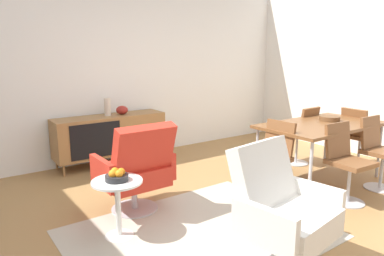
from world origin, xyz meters
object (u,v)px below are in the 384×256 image
dining_chair_near_window (272,156)px  side_table_round (118,202)px  dining_chair_back_right (301,133)px  sideboard (110,135)px  dining_table (321,127)px  wooden_bowl_on_table (330,118)px  dining_chair_far_end (358,135)px  vase_sculptural_dark (122,110)px  vase_cobalt (108,107)px  dining_chair_front_right (379,150)px  armchair_black_shell (282,208)px  dining_chair_front_left (346,160)px  lounge_chair_red (136,168)px  fruit_bowl (117,176)px

dining_chair_near_window → side_table_round: 1.80m
dining_chair_back_right → side_table_round: 3.06m
sideboard → dining_table: bearing=-49.4°
wooden_bowl_on_table → dining_chair_far_end: 0.71m
dining_chair_far_end → dining_chair_near_window: 1.78m
vase_sculptural_dark → dining_chair_near_window: (0.79, -2.19, -0.31)m
vase_cobalt → vase_sculptural_dark: size_ratio=1.48×
dining_chair_front_right → armchair_black_shell: size_ratio=0.90×
vase_sculptural_dark → armchair_black_shell: armchair_black_shell is taller
sideboard → dining_chair_front_left: (1.54, -2.75, 0.03)m
dining_table → dining_chair_near_window: size_ratio=1.87×
dining_chair_front_left → dining_table: bearing=58.3°
sideboard → dining_chair_back_right: dining_chair_back_right is taller
wooden_bowl_on_table → dining_chair_front_right: (0.11, -0.61, -0.30)m
armchair_black_shell → dining_chair_far_end: bearing=19.4°
vase_sculptural_dark → dining_chair_back_right: 2.63m
dining_chair_front_right → armchair_black_shell: bearing=-169.6°
dining_chair_far_end → vase_sculptural_dark: bearing=139.6°
vase_cobalt → dining_chair_near_window: 2.45m
vase_sculptural_dark → dining_chair_front_left: (1.34, -2.76, -0.31)m
sideboard → dining_chair_front_right: size_ratio=1.87×
dining_chair_back_right → armchair_black_shell: size_ratio=0.90×
wooden_bowl_on_table → lounge_chair_red: size_ratio=0.27×
dining_table → dining_chair_front_right: (0.35, -0.56, -0.23)m
dining_chair_front_right → lounge_chair_red: lounge_chair_red is taller
vase_cobalt → armchair_black_shell: bearing=-89.3°
dining_chair_front_right → lounge_chair_red: size_ratio=0.90×
armchair_black_shell → vase_sculptural_dark: bearing=86.7°
dining_chair_back_right → armchair_black_shell: armchair_black_shell is taller
dining_table → side_table_round: (-2.67, 0.16, -0.38)m
armchair_black_shell → fruit_bowl: size_ratio=4.73×
dining_chair_far_end → dining_chair_front_right: bearing=-133.7°
armchair_black_shell → dining_chair_front_right: bearing=10.4°
dining_chair_near_window → armchair_black_shell: size_ratio=0.90×
dining_chair_near_window → fruit_bowl: dining_chair_near_window is taller
vase_sculptural_dark → side_table_round: (-0.99, -2.04, -0.46)m
vase_cobalt → vase_sculptural_dark: (0.22, 0.00, -0.06)m
dining_table → dining_chair_front_right: 0.70m
dining_chair_front_left → side_table_round: (-2.33, 0.72, -0.15)m
vase_sculptural_dark → lounge_chair_red: 1.83m
sideboard → dining_chair_near_window: (0.99, -2.19, 0.03)m
armchair_black_shell → side_table_round: armchair_black_shell is taller
dining_chair_back_right → dining_chair_front_right: bearing=-90.1°
dining_chair_far_end → dining_chair_near_window: size_ratio=1.00×
vase_sculptural_dark → side_table_round: bearing=-116.0°
dining_chair_near_window → side_table_round: (-1.79, 0.16, -0.15)m
dining_chair_near_window → dining_chair_front_right: same height
vase_sculptural_dark → wooden_bowl_on_table: (1.92, -2.14, -0.01)m
vase_sculptural_dark → fruit_bowl: (-0.99, -2.04, -0.22)m
sideboard → dining_chair_near_window: bearing=-65.6°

